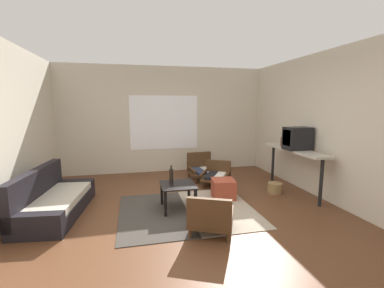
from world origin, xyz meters
name	(u,v)px	position (x,y,z in m)	size (l,w,h in m)	color
ground_plane	(189,219)	(0.00, 0.00, 0.00)	(7.80, 7.80, 0.00)	#56331E
far_wall_with_window	(164,120)	(0.00, 3.06, 1.35)	(5.60, 0.13, 2.70)	beige
side_wall_right	(330,126)	(2.66, 0.30, 1.35)	(0.12, 6.60, 2.70)	beige
area_rug	(187,211)	(0.04, 0.29, 0.01)	(2.19, 1.86, 0.01)	#38332D
couch	(53,201)	(-2.07, 0.63, 0.22)	(0.92, 1.80, 0.74)	black
coffee_table	(178,189)	(-0.10, 0.41, 0.35)	(0.56, 0.59, 0.43)	black
armchair_by_window	(201,168)	(0.76, 2.11, 0.25)	(0.64, 0.65, 0.60)	#472D19
armchair_striped_foreground	(211,217)	(0.19, -0.54, 0.24)	(0.77, 0.78, 0.57)	#472D19
armchair_corner	(217,174)	(0.95, 1.54, 0.24)	(0.79, 0.81, 0.51)	#472D19
ottoman_orange	(223,189)	(0.82, 0.73, 0.18)	(0.41, 0.41, 0.36)	#993D28
console_shelf	(295,154)	(2.31, 0.78, 0.77)	(0.38, 1.70, 0.87)	#B2AD9E
crt_television	(297,138)	(2.30, 0.71, 1.09)	(0.48, 0.33, 0.44)	black
clay_vase	(286,141)	(2.31, 1.09, 0.99)	(0.22, 0.22, 0.32)	brown
glass_bottle	(171,176)	(-0.19, 0.49, 0.56)	(0.07, 0.07, 0.31)	black
wicker_basket	(275,188)	(1.91, 0.78, 0.10)	(0.28, 0.28, 0.20)	olive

